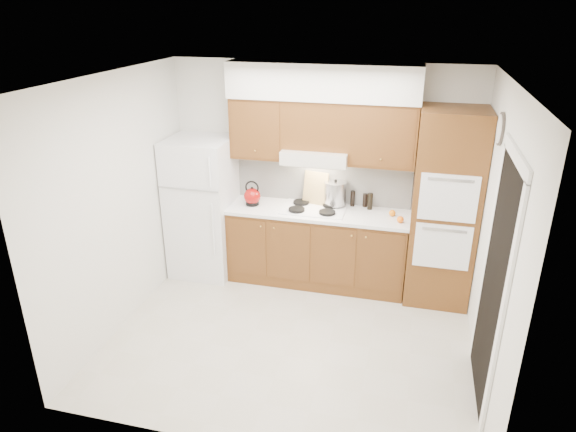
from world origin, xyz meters
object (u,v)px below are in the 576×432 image
object	(u,v)px
oven_cabinet	(444,209)
kettle	(252,196)
fridge	(203,207)
stock_pot	(335,193)

from	to	relation	value
oven_cabinet	kettle	distance (m)	2.21
oven_cabinet	fridge	bearing A→B (deg)	-179.30
kettle	stock_pot	bearing A→B (deg)	25.98
kettle	stock_pot	xyz separation A→B (m)	(0.97, 0.20, 0.05)
kettle	stock_pot	world-z (taller)	stock_pot
oven_cabinet	stock_pot	xyz separation A→B (m)	(-1.24, 0.20, 0.00)
fridge	kettle	world-z (taller)	fridge
fridge	oven_cabinet	bearing A→B (deg)	0.70
fridge	stock_pot	size ratio (longest dim) A/B	6.39
fridge	stock_pot	world-z (taller)	fridge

